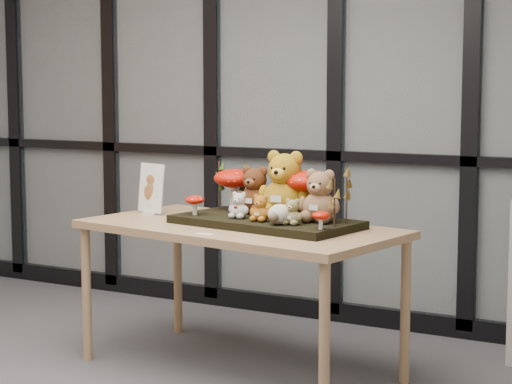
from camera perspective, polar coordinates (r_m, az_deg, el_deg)
The scene contains 21 objects.
glass_partition at distance 5.97m, azimuth 0.98°, elevation 5.93°, with size 4.90×0.06×2.78m.
display_table at distance 4.78m, azimuth -1.03°, elevation -2.83°, with size 1.76×1.07×0.77m.
diorama_tray at distance 4.73m, azimuth 0.60°, elevation -1.86°, with size 0.95×0.47×0.04m, color black.
bear_pooh_yellow at distance 4.76m, azimuth 1.80°, elevation 0.71°, with size 0.29×0.26×0.38m, color #A47614, non-canonical shape.
bear_brown_medium at distance 4.87m, azimuth -0.06°, elevation 0.28°, with size 0.21×0.19×0.28m, color #4F2510, non-canonical shape.
bear_tan_back at distance 4.60m, azimuth 3.97°, elevation -0.06°, with size 0.22×0.20×0.29m, color #896140, non-canonical shape.
bear_small_yellow at distance 4.61m, azimuth 0.28°, elevation -0.90°, with size 0.11×0.10×0.15m, color #AB6117, non-canonical shape.
bear_white_bow at distance 4.72m, azimuth -1.04°, elevation -0.73°, with size 0.11×0.10×0.15m, color silver, non-canonical shape.
bear_beige_small at distance 4.50m, azimuth 2.26°, elevation -1.13°, with size 0.11×0.10×0.14m, color #91834E, non-canonical shape.
plush_cream_hedgehog at distance 4.51m, azimuth 1.46°, elevation -1.31°, with size 0.08×0.08×0.11m, color beige, non-canonical shape.
mushroom_back_left at distance 5.01m, azimuth -1.35°, elevation 0.28°, with size 0.22×0.22×0.25m, color #AA1205, non-canonical shape.
mushroom_back_right at distance 4.74m, azimuth 3.27°, elevation 0.02°, with size 0.24×0.24×0.27m, color #AA1205, non-canonical shape.
mushroom_front_left at distance 4.85m, azimuth -3.79°, elevation -0.75°, with size 0.10×0.10×0.11m, color #AA1205, non-canonical shape.
mushroom_front_right at distance 4.36m, azimuth 4.01°, elevation -1.70°, with size 0.09×0.09×0.10m, color #AA1205, non-canonical shape.
sprig_green_far_left at distance 5.07m, azimuth -2.27°, elevation 0.43°, with size 0.05×0.05×0.26m, color #16330B, non-canonical shape.
sprig_green_mid_left at distance 5.02m, azimuth -0.73°, elevation 0.34°, with size 0.05×0.05×0.26m, color #16330B, non-canonical shape.
sprig_dry_far_right at distance 4.56m, azimuth 5.60°, elevation -0.14°, with size 0.05×0.05×0.29m, color brown, non-canonical shape.
sprig_dry_mid_right at distance 4.45m, azimuth 4.86°, elevation -0.66°, with size 0.05×0.05×0.23m, color brown, non-canonical shape.
sprig_green_centre at distance 4.92m, azimuth 1.12°, elevation -0.01°, with size 0.05×0.05×0.22m, color #16330B, non-canonical shape.
sign_holder at distance 5.19m, azimuth -6.48°, elevation 0.07°, with size 0.20×0.09×0.28m.
label_card at distance 4.48m, azimuth -3.18°, elevation -2.60°, with size 0.09×0.03×0.00m, color white.
Camera 1 is at (2.81, -2.79, 1.50)m, focal length 65.00 mm.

